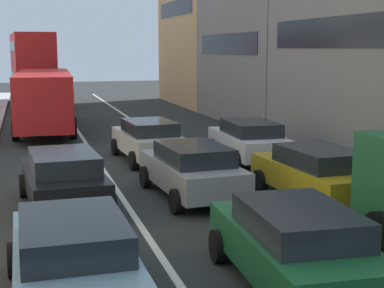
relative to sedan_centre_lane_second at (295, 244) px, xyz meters
name	(u,v)px	position (x,y,z in m)	size (l,w,h in m)	color
lane_stripe_left	(93,154)	(-1.84, 13.81, -0.79)	(0.16, 60.00, 0.01)	silver
lane_stripe_right	(178,150)	(1.56, 13.81, -0.79)	(0.16, 60.00, 0.01)	silver
building_row_right	(343,12)	(9.76, 15.37, 4.90)	(7.20, 43.90, 13.71)	tan
sedan_centre_lane_second	(295,244)	(0.00, 0.00, 0.00)	(2.25, 4.39, 1.49)	#19592D
wagon_left_lane_second	(73,258)	(-3.66, 0.39, 0.00)	(2.10, 4.32, 1.49)	#759EB7
hatchback_centre_lane_third	(192,169)	(0.04, 6.43, 0.00)	(2.28, 4.41, 1.49)	gray
sedan_left_lane_third	(64,178)	(-3.42, 6.27, 0.00)	(2.26, 4.40, 1.49)	black
coupe_centre_lane_fourth	(149,139)	(-0.02, 11.94, 0.00)	(2.27, 4.40, 1.49)	beige
sedan_right_lane_behind_truck	(317,173)	(3.08, 5.00, 0.00)	(2.23, 4.38, 1.49)	#B29319
wagon_right_lane_far	(249,140)	(3.44, 10.73, 0.00)	(2.15, 4.35, 1.49)	silver
bus_mid_queue_primary	(44,95)	(-3.37, 21.09, 0.96)	(3.14, 10.60, 2.90)	#B21919
bus_far_queue_secondary	(32,66)	(-3.73, 33.84, 2.03)	(3.17, 10.61, 5.06)	#B21919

